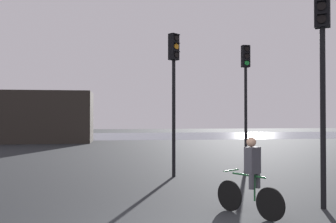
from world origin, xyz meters
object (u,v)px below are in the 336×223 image
Objects in this scene: distant_building at (23,117)px; cyclist at (251,176)px; traffic_light_near_right at (323,56)px; traffic_light_center at (174,78)px; traffic_light_far_right at (246,83)px.

distant_building is 6.69× the size of cyclist.
cyclist is (-1.82, -0.40, -2.58)m from traffic_light_near_right.
distant_building is 26.05m from cyclist.
traffic_light_center is at bearing 67.24° from cyclist.
distant_building is 2.17× the size of traffic_light_far_right.
traffic_light_far_right is 8.26m from cyclist.
distant_building is at bearing -55.67° from traffic_light_far_right.
traffic_light_near_right is at bearing 81.01° from traffic_light_center.
traffic_light_near_right reaches higher than traffic_light_center.
traffic_light_center is 5.92m from cyclist.
traffic_light_near_right reaches higher than distant_building.
distant_building is at bearing -27.27° from traffic_light_near_right.
traffic_light_center reaches higher than cyclist.
traffic_light_near_right is at bearing -62.86° from distant_building.
traffic_light_near_right is 3.18m from cyclist.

